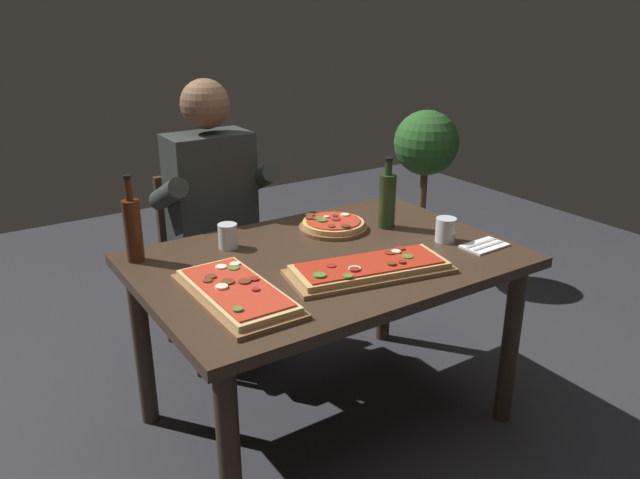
{
  "coord_description": "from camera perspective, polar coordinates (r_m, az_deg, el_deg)",
  "views": [
    {
      "loc": [
        -1.21,
        -1.79,
        1.64
      ],
      "look_at": [
        0.0,
        0.05,
        0.79
      ],
      "focal_mm": 34.78,
      "sensor_mm": 36.0,
      "label": 1
    }
  ],
  "objects": [
    {
      "name": "tumbler_far_side",
      "position": [
        2.52,
        11.49,
        0.89
      ],
      "size": [
        0.08,
        0.08,
        0.1
      ],
      "color": "silver",
      "rests_on": "dining_table"
    },
    {
      "name": "tumbler_near_camera",
      "position": [
        2.43,
        -8.47,
        0.19
      ],
      "size": [
        0.08,
        0.08,
        0.1
      ],
      "color": "silver",
      "rests_on": "dining_table"
    },
    {
      "name": "pizza_round_far",
      "position": [
        2.61,
        1.21,
        1.34
      ],
      "size": [
        0.29,
        0.29,
        0.05
      ],
      "color": "brown",
      "rests_on": "dining_table"
    },
    {
      "name": "oil_bottle_amber",
      "position": [
        2.62,
        6.2,
        3.7
      ],
      "size": [
        0.07,
        0.07,
        0.3
      ],
      "color": "#233819",
      "rests_on": "dining_table"
    },
    {
      "name": "diner_chair",
      "position": [
        3.09,
        -10.2,
        -1.24
      ],
      "size": [
        0.44,
        0.44,
        0.87
      ],
      "color": "#3D2B1E",
      "rests_on": "ground_plane"
    },
    {
      "name": "potted_plant_corner",
      "position": [
        3.86,
        9.48,
        4.44
      ],
      "size": [
        0.39,
        0.39,
        1.05
      ],
      "color": "#846042",
      "rests_on": "ground_plane"
    },
    {
      "name": "pizza_rectangular_left",
      "position": [
        2.03,
        -7.73,
        -4.83
      ],
      "size": [
        0.25,
        0.52,
        0.05
      ],
      "color": "brown",
      "rests_on": "dining_table"
    },
    {
      "name": "pizza_rectangular_front",
      "position": [
        2.19,
        4.6,
        -2.66
      ],
      "size": [
        0.62,
        0.34,
        0.05
      ],
      "color": "olive",
      "rests_on": "dining_table"
    },
    {
      "name": "dining_table",
      "position": [
        2.38,
        0.66,
        -3.63
      ],
      "size": [
        1.4,
        0.96,
        0.74
      ],
      "color": "#3D2B1E",
      "rests_on": "ground_plane"
    },
    {
      "name": "wine_bottle_dark",
      "position": [
        2.36,
        -16.83,
        0.99
      ],
      "size": [
        0.06,
        0.06,
        0.33
      ],
      "color": "#47230F",
      "rests_on": "dining_table"
    },
    {
      "name": "napkin_cutlery_set",
      "position": [
        2.51,
        14.9,
        -0.55
      ],
      "size": [
        0.18,
        0.12,
        0.01
      ],
      "color": "white",
      "rests_on": "dining_table"
    },
    {
      "name": "ground_plane",
      "position": [
        2.71,
        0.6,
        -16.1
      ],
      "size": [
        6.4,
        6.4,
        0.0
      ],
      "primitive_type": "plane",
      "color": "#2D2D33"
    },
    {
      "name": "seated_diner",
      "position": [
        2.89,
        -9.57,
        2.7
      ],
      "size": [
        0.53,
        0.41,
        1.33
      ],
      "color": "#23232D",
      "rests_on": "ground_plane"
    }
  ]
}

